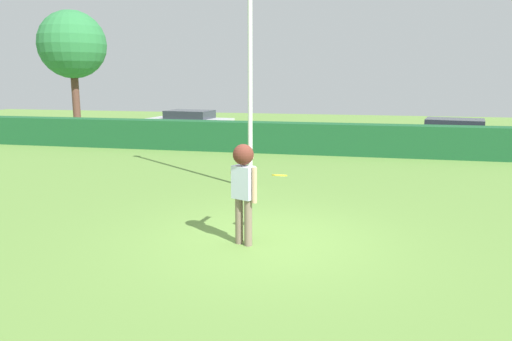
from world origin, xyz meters
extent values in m
plane|color=olive|center=(0.00, 0.00, 0.00)|extent=(60.00, 60.00, 0.00)
cylinder|color=#7B6858|center=(-0.42, -0.25, 0.42)|extent=(0.14, 0.14, 0.84)
cylinder|color=#7B6858|center=(-0.24, -0.33, 0.42)|extent=(0.14, 0.14, 0.84)
cube|color=silver|center=(-0.33, -0.29, 1.13)|extent=(0.44, 0.35, 0.58)
cylinder|color=tan|center=(-0.44, 0.06, 1.37)|extent=(0.32, 0.60, 0.30)
cylinder|color=tan|center=(-0.11, -0.38, 1.11)|extent=(0.09, 0.09, 0.62)
sphere|color=tan|center=(-0.33, -0.29, 1.59)|extent=(0.22, 0.22, 0.22)
sphere|color=#55261D|center=(-0.33, -0.29, 1.62)|extent=(0.36, 0.36, 0.36)
cylinder|color=yellow|center=(0.22, 0.19, 1.19)|extent=(0.28, 0.28, 0.07)
cylinder|color=silver|center=(-1.23, 4.05, 3.38)|extent=(0.12, 0.12, 6.76)
cube|color=#19522A|center=(0.00, 10.30, 0.59)|extent=(29.83, 0.90, 1.17)
cube|color=#B7B7BC|center=(-6.94, 14.90, 0.57)|extent=(4.36, 2.15, 0.55)
cube|color=#2D333D|center=(-6.94, 14.90, 1.05)|extent=(2.36, 1.80, 0.40)
cylinder|color=black|center=(-5.39, 15.59, 0.30)|extent=(0.61, 0.17, 0.60)
cylinder|color=black|center=(-5.58, 13.90, 0.30)|extent=(0.61, 0.17, 0.60)
cylinder|color=black|center=(-8.31, 15.91, 0.30)|extent=(0.61, 0.17, 0.60)
cylinder|color=black|center=(-8.50, 14.22, 0.30)|extent=(0.61, 0.17, 0.60)
cube|color=#263FA5|center=(5.23, 12.57, 0.57)|extent=(4.45, 2.46, 0.55)
cube|color=#2D333D|center=(5.23, 12.57, 1.05)|extent=(2.46, 1.95, 0.40)
cylinder|color=black|center=(6.83, 13.13, 0.30)|extent=(0.61, 0.21, 0.60)
cylinder|color=black|center=(6.51, 11.46, 0.30)|extent=(0.61, 0.21, 0.60)
cylinder|color=black|center=(3.95, 13.69, 0.30)|extent=(0.61, 0.21, 0.60)
cylinder|color=black|center=(3.62, 12.02, 0.30)|extent=(0.61, 0.21, 0.60)
cylinder|color=brown|center=(-14.21, 16.34, 1.77)|extent=(0.41, 0.41, 3.55)
sphere|color=#2D773E|center=(-14.21, 16.34, 4.65)|extent=(3.69, 3.69, 3.69)
camera|label=1|loc=(1.69, -8.28, 2.95)|focal=34.06mm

